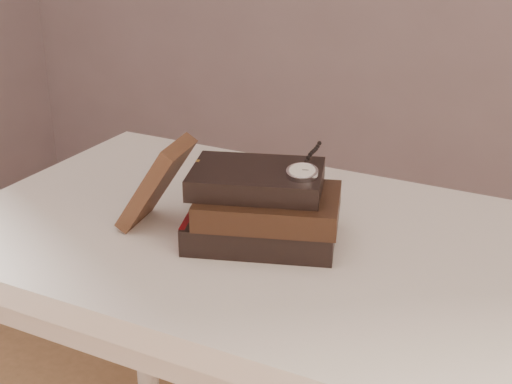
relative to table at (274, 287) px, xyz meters
The scene contains 5 objects.
table is the anchor object (origin of this frame).
book_stack 0.15m from the table, 108.73° to the right, with size 0.26×0.21×0.11m.
journal 0.25m from the table, 162.98° to the right, with size 0.02×0.10×0.15m, color #3A2216.
pocket_watch 0.22m from the table, 12.79° to the right, with size 0.06×0.15×0.02m.
eyeglasses 0.19m from the table, 168.83° to the left, with size 0.12×0.13×0.04m.
Camera 1 is at (0.44, -0.56, 1.25)m, focal length 51.79 mm.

